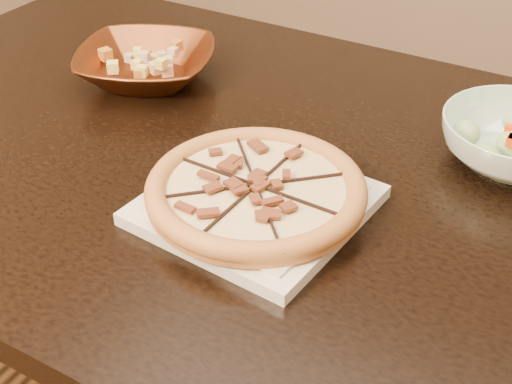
% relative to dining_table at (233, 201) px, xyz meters
% --- Properties ---
extents(dining_table, '(1.45, 0.96, 0.75)m').
position_rel_dining_table_xyz_m(dining_table, '(0.00, 0.00, 0.00)').
color(dining_table, black).
rests_on(dining_table, floor).
extents(plate, '(0.29, 0.29, 0.02)m').
position_rel_dining_table_xyz_m(plate, '(0.11, -0.12, 0.11)').
color(plate, silver).
rests_on(plate, dining_table).
extents(pizza, '(0.29, 0.29, 0.03)m').
position_rel_dining_table_xyz_m(pizza, '(0.11, -0.12, 0.13)').
color(pizza, '#C97E45').
rests_on(pizza, plate).
extents(bronze_bowl, '(0.31, 0.31, 0.06)m').
position_rel_dining_table_xyz_m(bronze_bowl, '(-0.24, 0.13, 0.13)').
color(bronze_bowl, brown).
rests_on(bronze_bowl, dining_table).
extents(mixed_dish, '(0.12, 0.11, 0.03)m').
position_rel_dining_table_xyz_m(mixed_dish, '(-0.24, 0.13, 0.17)').
color(mixed_dish, '#D4AD8A').
rests_on(mixed_dish, bronze_bowl).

